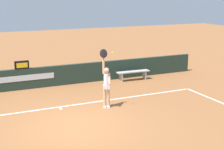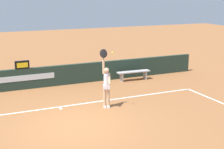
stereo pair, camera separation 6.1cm
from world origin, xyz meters
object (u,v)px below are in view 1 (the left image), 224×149
courtside_bench_near (133,73)px  tennis_ball (112,53)px  speed_display (22,65)px  tennis_player (106,84)px

courtside_bench_near → tennis_ball: bearing=-128.0°
courtside_bench_near → speed_display: bearing=173.5°
speed_display → tennis_ball: bearing=-58.0°
speed_display → courtside_bench_near: size_ratio=0.36×
tennis_player → courtside_bench_near: size_ratio=1.32×
speed_display → tennis_ball: tennis_ball is taller
speed_display → courtside_bench_near: 5.49m
speed_display → tennis_player: (2.50, -3.89, -0.21)m
tennis_player → tennis_ball: (0.12, -0.30, 1.25)m
speed_display → tennis_player: tennis_player is taller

